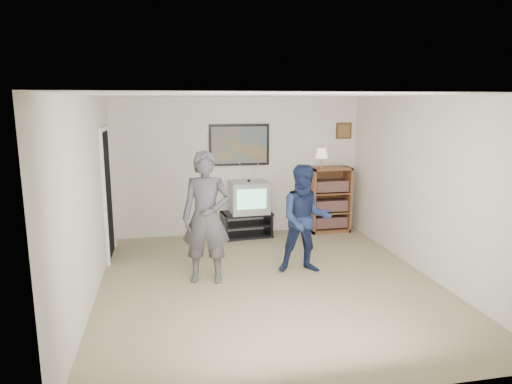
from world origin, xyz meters
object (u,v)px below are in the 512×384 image
object	(u,v)px
person_tall	(206,217)
person_short	(305,219)
bookshelf	(329,199)
media_stand	(246,224)
crt_television	(249,197)

from	to	relation	value
person_tall	person_short	xyz separation A→B (m)	(1.41, 0.07, -0.12)
person_short	bookshelf	bearing A→B (deg)	68.45
media_stand	person_short	world-z (taller)	person_short
crt_television	person_short	distance (m)	1.95
media_stand	person_short	bearing A→B (deg)	-79.45
bookshelf	person_short	bearing A→B (deg)	-119.17
media_stand	bookshelf	xyz separation A→B (m)	(1.60, 0.05, 0.39)
media_stand	person_short	distance (m)	2.04
media_stand	crt_television	size ratio (longest dim) A/B	1.39
bookshelf	person_tall	world-z (taller)	person_tall
crt_television	person_tall	world-z (taller)	person_tall
crt_television	media_stand	bearing A→B (deg)	178.13
media_stand	crt_television	world-z (taller)	crt_television
bookshelf	crt_television	bearing A→B (deg)	-178.16
media_stand	person_tall	xyz separation A→B (m)	(-0.89, -1.96, 0.67)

